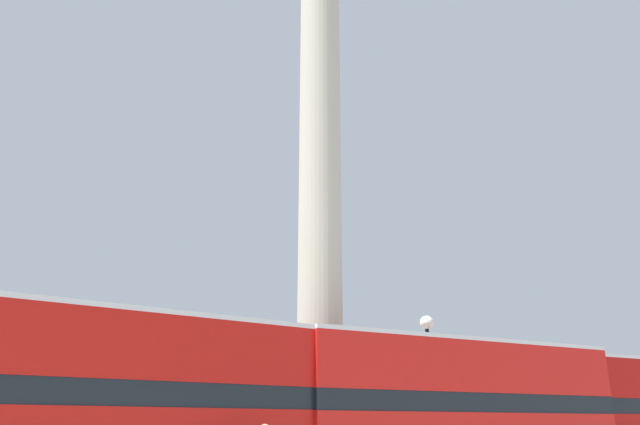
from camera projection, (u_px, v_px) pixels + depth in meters
name	position (u px, v px, depth m)	size (l,w,h in m)	color
monument_column	(320.00, 245.00, 24.24)	(5.81, 5.81, 25.79)	#ADA593
bus_a	(456.00, 404.00, 19.10)	(11.07, 3.47, 4.22)	red
bus_b	(160.00, 397.00, 14.79)	(10.63, 3.38, 4.21)	#B7140F
bus_c	(638.00, 409.00, 24.52)	(11.06, 3.67, 4.21)	#A80F0C
street_lamp	(429.00, 369.00, 23.40)	(0.52, 0.52, 5.72)	black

